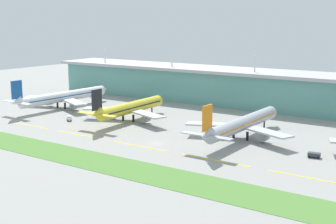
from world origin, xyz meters
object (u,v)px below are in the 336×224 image
(airliner_far_middle, at_px, (242,124))
(pushback_tug, at_px, (314,155))
(baggage_cart, at_px, (69,118))
(airliner_near_middle, at_px, (130,108))
(airliner_nearest, at_px, (63,97))

(airliner_far_middle, distance_m, pushback_tug, 36.16)
(baggage_cart, relative_size, pushback_tug, 0.85)
(airliner_near_middle, height_order, pushback_tug, airliner_near_middle)
(airliner_nearest, height_order, airliner_far_middle, same)
(pushback_tug, bearing_deg, airliner_far_middle, 162.40)
(airliner_far_middle, relative_size, baggage_cart, 17.22)
(airliner_nearest, distance_m, baggage_cart, 37.35)
(airliner_far_middle, relative_size, pushback_tug, 14.59)
(airliner_near_middle, xyz_separation_m, airliner_far_middle, (62.22, -1.52, 0.01))
(airliner_nearest, xyz_separation_m, airliner_far_middle, (115.98, -7.29, -0.00))
(airliner_nearest, relative_size, airliner_far_middle, 1.02)
(airliner_far_middle, distance_m, baggage_cart, 88.71)
(airliner_near_middle, bearing_deg, airliner_far_middle, -1.40)
(airliner_nearest, relative_size, baggage_cart, 17.64)
(airliner_nearest, bearing_deg, baggage_cart, -38.74)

